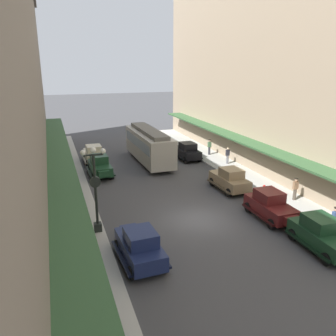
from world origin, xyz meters
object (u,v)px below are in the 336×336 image
Objects in this scene: lamp_post_with_clock at (95,186)px; pedestrian_0 at (209,147)px; parked_car_3 at (230,179)px; streetcar at (149,144)px; parked_car_6 at (322,234)px; fire_hydrant at (264,190)px; pedestrian_2 at (335,220)px; parked_car_5 at (94,154)px; pedestrian_1 at (295,189)px; parked_car_1 at (140,245)px; pedestrian_3 at (228,155)px; parked_car_0 at (100,165)px; parked_car_4 at (270,205)px; parked_car_2 at (187,151)px.

pedestrian_0 is at bearing 45.39° from lamp_post_with_clock.
parked_car_3 is 10.67m from streetcar.
fire_hydrant is at bearing 78.92° from parked_car_6.
pedestrian_2 is at bearing -87.49° from fire_hydrant.
pedestrian_1 is (12.54, -15.38, 0.07)m from parked_car_5.
pedestrian_0 is (12.31, -1.37, 0.07)m from parked_car_5.
parked_car_1 is 9.85m from parked_car_6.
parked_car_3 is 0.83× the size of lamp_post_with_clock.
parked_car_3 is at bearing 102.88° from pedestrian_2.
lamp_post_with_clock reaches higher than streetcar.
parked_car_0 is at bearing 176.45° from pedestrian_3.
parked_car_4 is 3.91m from pedestrian_2.
parked_car_4 is (-0.28, -15.29, 0.00)m from parked_car_2.
pedestrian_0 is at bearing -6.37° from parked_car_5.
streetcar reaches higher than pedestrian_1.
parked_car_1 is at bearing -162.01° from pedestrian_1.
pedestrian_1 is at bearing -40.95° from parked_car_0.
parked_car_0 is 2.56× the size of pedestrian_2.
parked_car_2 is 13.81m from pedestrian_1.
fire_hydrant is at bearing 26.97° from parked_car_1.
parked_car_6 is 2.62× the size of pedestrian_3.
parked_car_5 is at bearing 83.49° from lamp_post_with_clock.
lamp_post_with_clock reaches higher than pedestrian_0.
lamp_post_with_clock is 14.47m from pedestrian_1.
pedestrian_2 is (11.44, -1.00, 0.07)m from parked_car_1.
parked_car_4 is at bearing -118.01° from fire_hydrant.
parked_car_6 is at bearing -60.89° from parked_car_0.
pedestrian_3 is at bearing 80.11° from fire_hydrant.
pedestrian_0 is at bearing 78.77° from parked_car_4.
pedestrian_2 is (5.90, -18.77, -0.89)m from streetcar.
parked_car_0 is 14.45m from fire_hydrant.
parked_car_6 is 0.83× the size of lamp_post_with_clock.
fire_hydrant is at bearing 92.51° from pedestrian_2.
streetcar reaches higher than fire_hydrant.
pedestrian_0 is (12.50, 18.13, 0.07)m from parked_car_1.
parked_car_2 is at bearing 15.02° from parked_car_0.
parked_car_2 is 9.72m from parked_car_3.
parked_car_5 is 23.39m from pedestrian_2.
parked_car_1 is 19.51m from parked_car_5.
parked_car_5 is 5.20× the size of fire_hydrant.
parked_car_4 is 16.14m from pedestrian_0.
parked_car_2 is 1.00× the size of parked_car_3.
pedestrian_0 is (2.85, 20.13, 0.07)m from parked_car_6.
parked_car_3 is 9.88m from parked_car_6.
parked_car_3 is 1.01× the size of parked_car_5.
parked_car_1 is at bearing -166.17° from parked_car_4.
parked_car_4 reaches higher than pedestrian_3.
lamp_post_with_clock reaches higher than parked_car_5.
parked_car_3 is 2.83m from fire_hydrant.
parked_car_6 is at bearing -101.08° from fire_hydrant.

